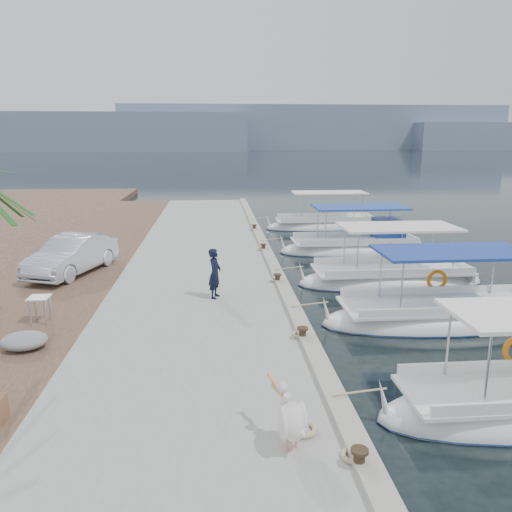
# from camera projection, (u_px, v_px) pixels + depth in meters

# --- Properties ---
(ground) EXTENTS (400.00, 400.00, 0.00)m
(ground) POSITION_uv_depth(u_px,v_px,m) (294.00, 311.00, 16.06)
(ground) COLOR black
(ground) RESTS_ON ground
(concrete_quay) EXTENTS (6.00, 40.00, 0.50)m
(concrete_quay) POSITION_uv_depth(u_px,v_px,m) (203.00, 266.00, 20.60)
(concrete_quay) COLOR gray
(concrete_quay) RESTS_ON ground
(quay_curb) EXTENTS (0.44, 40.00, 0.12)m
(quay_curb) POSITION_uv_depth(u_px,v_px,m) (270.00, 258.00, 20.76)
(quay_curb) COLOR #9B968A
(quay_curb) RESTS_ON concrete_quay
(cobblestone_strip) EXTENTS (4.00, 40.00, 0.50)m
(cobblestone_strip) POSITION_uv_depth(u_px,v_px,m) (79.00, 269.00, 20.19)
(cobblestone_strip) COLOR #50372A
(cobblestone_strip) RESTS_ON ground
(distant_hills) EXTENTS (330.00, 60.00, 18.00)m
(distant_hills) POSITION_uv_depth(u_px,v_px,m) (288.00, 131.00, 211.92)
(distant_hills) COLOR gray
(distant_hills) RESTS_ON ground
(fishing_caique_b) EXTENTS (7.37, 2.42, 2.83)m
(fishing_caique_b) POSITION_uv_depth(u_px,v_px,m) (441.00, 319.00, 15.03)
(fishing_caique_b) COLOR white
(fishing_caique_b) RESTS_ON ground
(fishing_caique_c) EXTENTS (7.16, 2.46, 2.83)m
(fishing_caique_c) POSITION_uv_depth(u_px,v_px,m) (391.00, 280.00, 19.02)
(fishing_caique_c) COLOR white
(fishing_caique_c) RESTS_ON ground
(fishing_caique_d) EXTENTS (7.33, 2.44, 2.83)m
(fishing_caique_d) POSITION_uv_depth(u_px,v_px,m) (356.00, 248.00, 24.24)
(fishing_caique_d) COLOR white
(fishing_caique_d) RESTS_ON ground
(fishing_caique_e) EXTENTS (7.30, 2.12, 2.83)m
(fishing_caique_e) POSITION_uv_depth(u_px,v_px,m) (325.00, 226.00, 30.39)
(fishing_caique_e) COLOR white
(fishing_caique_e) RESTS_ON ground
(mooring_bollards) EXTENTS (0.28, 20.28, 0.33)m
(mooring_bollards) POSITION_uv_depth(u_px,v_px,m) (277.00, 278.00, 17.32)
(mooring_bollards) COLOR black
(mooring_bollards) RESTS_ON concrete_quay
(pelican) EXTENTS (0.66, 1.32, 1.02)m
(pelican) POSITION_uv_depth(u_px,v_px,m) (291.00, 419.00, 8.06)
(pelican) COLOR tan
(pelican) RESTS_ON concrete_quay
(fisherman) EXTENTS (0.53, 0.66, 1.59)m
(fisherman) POSITION_uv_depth(u_px,v_px,m) (215.00, 273.00, 15.63)
(fisherman) COLOR black
(fisherman) RESTS_ON concrete_quay
(parked_car) EXTENTS (2.79, 4.50, 1.40)m
(parked_car) POSITION_uv_depth(u_px,v_px,m) (72.00, 255.00, 18.46)
(parked_car) COLOR silver
(parked_car) RESTS_ON cobblestone_strip
(tarp_bundle) EXTENTS (1.10, 0.90, 0.40)m
(tarp_bundle) POSITION_uv_depth(u_px,v_px,m) (24.00, 341.00, 11.96)
(tarp_bundle) COLOR gray
(tarp_bundle) RESTS_ON cobblestone_strip
(folding_table) EXTENTS (0.55, 0.55, 0.73)m
(folding_table) POSITION_uv_depth(u_px,v_px,m) (40.00, 304.00, 13.58)
(folding_table) COLOR silver
(folding_table) RESTS_ON cobblestone_strip
(rope_coil) EXTENTS (0.54, 0.54, 0.10)m
(rope_coil) POSITION_uv_depth(u_px,v_px,m) (303.00, 429.00, 8.63)
(rope_coil) COLOR #C6B284
(rope_coil) RESTS_ON concrete_quay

